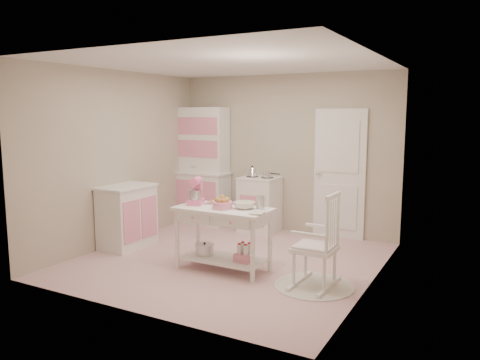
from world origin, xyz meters
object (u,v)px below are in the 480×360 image
Objects in this scene: hutch at (201,166)px; stand_mixer at (196,191)px; bread_basket at (222,205)px; base_cabinet at (127,216)px; stove at (260,204)px; work_table at (223,239)px; rocking_chair at (315,240)px.

stand_mixer is (1.24, -2.00, -0.07)m from hutch.
hutch reaches higher than bread_basket.
stand_mixer is (1.35, -0.18, 0.51)m from base_cabinet.
base_cabinet reaches higher than bread_basket.
stove is at bearing 72.98° from stand_mixer.
work_table is (1.66, -2.02, -0.64)m from hutch.
bread_basket is (0.48, -2.02, 0.39)m from stove.
stove is 1.00× the size of base_cabinet.
stand_mixer is at bearing 170.96° from bread_basket.
work_table is 3.53× the size of stand_mixer.
hutch is at bearing 177.61° from stove.
stand_mixer is at bearing -7.81° from base_cabinet.
rocking_chair is at bearing -35.19° from hutch.
base_cabinet is at bearing -126.48° from stove.
hutch is at bearing 146.77° from rocking_chair.
stove is at bearing 132.19° from rocking_chair.
work_table is at bearing -6.61° from base_cabinet.
hutch is at bearing 103.57° from stand_mixer.
rocking_chair reaches higher than bread_basket.
hutch reaches higher than stove.
work_table is at bearing -76.92° from stove.
rocking_chair is (1.67, -1.97, 0.09)m from stove.
bread_basket is at bearing -27.20° from stand_mixer.
stove is 2.02m from stand_mixer.
stove reaches higher than bread_basket.
work_table is at bearing -177.99° from rocking_chair.
stand_mixer is 0.46m from bread_basket.
bread_basket is (-1.19, -0.05, 0.30)m from rocking_chair.
rocking_chair is (2.87, -2.02, -0.49)m from hutch.
stove is 2.59m from rocking_chair.
hutch reaches higher than work_table.
hutch reaches higher than stand_mixer.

